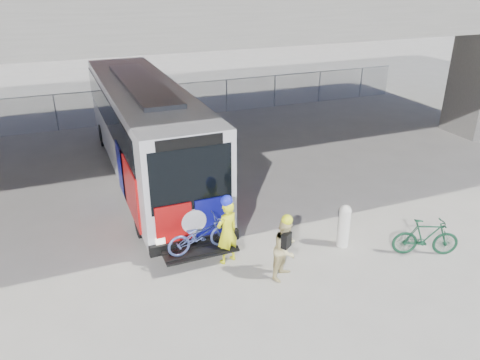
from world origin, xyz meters
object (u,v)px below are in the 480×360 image
bike_parked (426,237)px  cyclist_tan (286,248)px  cyclist_hivis (227,231)px  bollard (344,224)px  bus (145,124)px

bike_parked → cyclist_tan: bearing=106.3°
cyclist_tan → cyclist_hivis: bearing=99.6°
bollard → cyclist_tan: 2.35m
cyclist_tan → bike_parked: size_ratio=0.99×
cyclist_hivis → cyclist_tan: 1.66m
bus → bike_parked: 10.44m
cyclist_tan → bus: bearing=69.3°
bike_parked → cyclist_hivis: bearing=95.5°
bollard → bike_parked: bearing=-34.1°
bus → cyclist_tan: bus is taller
bollard → cyclist_tan: (-2.24, -0.70, 0.16)m
bollard → cyclist_hivis: size_ratio=0.65×
bus → bollard: bearing=-60.0°
bus → bike_parked: bearing=-54.6°
cyclist_hivis → bike_parked: (5.24, -1.76, -0.42)m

